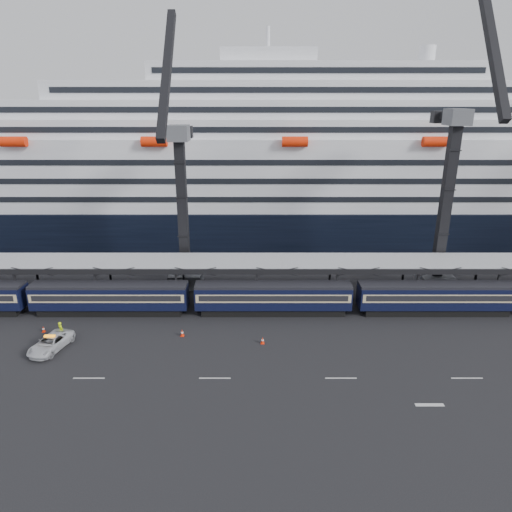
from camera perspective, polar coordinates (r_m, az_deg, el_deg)
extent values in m
plane|color=black|center=(49.28, 12.08, -12.10)|extent=(260.00, 260.00, 0.00)
cube|color=beige|center=(47.61, -20.16, -14.14)|extent=(3.00, 0.15, 0.02)
cube|color=beige|center=(45.04, -5.16, -14.97)|extent=(3.00, 0.15, 0.02)
cube|color=beige|center=(45.59, 10.57, -14.78)|extent=(3.00, 0.15, 0.02)
cube|color=beige|center=(49.16, 24.87, -13.69)|extent=(3.00, 0.15, 0.02)
cube|color=beige|center=(44.27, 20.88, -16.99)|extent=(2.50, 0.40, 0.02)
cube|color=black|center=(59.57, -17.61, -6.40)|extent=(17.48, 2.40, 0.90)
cube|color=black|center=(58.85, -17.79, -4.82)|extent=(19.00, 2.80, 2.70)
cube|color=beige|center=(58.73, -17.82, -4.55)|extent=(18.62, 2.92, 1.05)
cube|color=black|center=(58.71, -17.82, -4.50)|extent=(17.86, 2.98, 0.70)
cube|color=black|center=(58.28, -17.93, -3.47)|extent=(19.00, 2.50, 0.35)
cube|color=black|center=(56.85, 2.12, -6.71)|extent=(17.48, 2.40, 0.90)
cube|color=black|center=(56.09, 2.14, -5.05)|extent=(19.00, 2.80, 2.70)
cube|color=beige|center=(55.97, 2.14, -4.77)|extent=(18.62, 2.92, 1.05)
cube|color=black|center=(55.95, 2.14, -4.73)|extent=(17.86, 2.98, 0.70)
cube|color=black|center=(55.50, 2.16, -3.64)|extent=(19.00, 2.50, 0.35)
cube|color=black|center=(60.96, 21.38, -6.26)|extent=(17.48, 2.40, 0.90)
cube|color=black|center=(60.25, 21.58, -4.70)|extent=(19.00, 2.80, 2.70)
cube|color=beige|center=(60.14, 21.62, -4.44)|extent=(18.62, 2.92, 1.05)
cube|color=black|center=(60.12, 21.62, -4.40)|extent=(17.86, 2.98, 0.70)
cube|color=black|center=(59.70, 21.75, -3.38)|extent=(19.00, 2.50, 0.35)
cube|color=gray|center=(59.45, 9.77, -0.63)|extent=(130.00, 6.00, 0.25)
cube|color=black|center=(56.79, 10.24, -1.94)|extent=(130.00, 0.25, 0.70)
cube|color=black|center=(62.34, 9.31, 0.04)|extent=(130.00, 0.25, 0.70)
cube|color=black|center=(64.35, -27.76, -3.67)|extent=(0.25, 0.25, 5.40)
cube|color=black|center=(68.98, -25.71, -1.91)|extent=(0.25, 0.25, 5.40)
cube|color=black|center=(60.35, -19.31, -3.92)|extent=(0.25, 0.25, 5.40)
cube|color=black|center=(65.27, -17.78, -2.01)|extent=(0.25, 0.25, 5.40)
cube|color=black|center=(57.83, -9.90, -4.09)|extent=(0.25, 0.25, 5.40)
cube|color=black|center=(62.94, -9.07, -2.09)|extent=(0.25, 0.25, 5.40)
cube|color=black|center=(56.97, 0.09, -4.15)|extent=(0.25, 0.25, 5.40)
cube|color=black|center=(62.16, 0.08, -2.11)|extent=(0.25, 0.25, 5.40)
cube|color=black|center=(57.86, 10.07, -4.09)|extent=(0.25, 0.25, 5.40)
cube|color=black|center=(62.97, 9.22, -2.09)|extent=(0.25, 0.25, 5.40)
cube|color=black|center=(60.41, 19.47, -3.91)|extent=(0.25, 0.25, 5.40)
cube|color=black|center=(65.32, 17.92, -2.01)|extent=(0.25, 0.25, 5.40)
cube|color=black|center=(64.43, 27.90, -3.67)|extent=(0.25, 0.25, 5.40)
cube|color=black|center=(69.06, 25.84, -1.90)|extent=(0.25, 0.25, 5.40)
cube|color=black|center=(90.38, 6.43, 5.08)|extent=(200.00, 28.00, 7.00)
cube|color=silver|center=(88.58, 6.66, 11.05)|extent=(190.00, 26.88, 12.00)
cube|color=silver|center=(87.86, 6.85, 15.90)|extent=(160.00, 24.64, 3.00)
cube|color=black|center=(75.61, 7.95, 15.36)|extent=(153.60, 0.12, 0.90)
cube|color=silver|center=(87.76, 6.93, 17.85)|extent=(124.00, 21.84, 3.00)
cube|color=black|center=(76.87, 7.91, 17.66)|extent=(119.04, 0.12, 0.90)
cube|color=silver|center=(87.75, 7.02, 19.81)|extent=(90.00, 19.04, 3.00)
cube|color=black|center=(78.25, 7.88, 19.88)|extent=(86.40, 0.12, 0.90)
cube|color=silver|center=(87.85, 7.10, 21.77)|extent=(56.00, 16.24, 3.00)
cube|color=black|center=(79.75, 7.84, 22.02)|extent=(53.76, 0.12, 0.90)
cube|color=silver|center=(87.45, 1.49, 23.55)|extent=(16.00, 12.00, 2.50)
cylinder|color=silver|center=(92.50, 20.61, 22.51)|extent=(2.80, 2.80, 3.00)
cylinder|color=#FD2908|center=(82.61, -28.04, 12.50)|extent=(4.00, 1.60, 1.60)
cylinder|color=#FD2908|center=(75.10, -12.60, 13.77)|extent=(4.00, 1.60, 1.60)
cylinder|color=#FD2908|center=(73.65, 4.89, 14.05)|extent=(4.00, 1.60, 1.60)
cylinder|color=#FD2908|center=(78.59, 21.53, 13.15)|extent=(4.00, 1.60, 1.60)
cube|color=#494C50|center=(65.58, -8.70, -2.78)|extent=(4.50, 4.50, 2.00)
cube|color=black|center=(62.59, -9.16, 5.75)|extent=(1.30, 1.30, 18.00)
cube|color=#494C50|center=(61.11, -9.66, 14.91)|extent=(2.60, 3.20, 2.00)
cube|color=black|center=(55.34, -11.11, 21.57)|extent=(0.90, 12.26, 14.37)
cube|color=black|center=(63.59, -9.29, 15.08)|extent=(0.90, 5.04, 0.90)
cube|color=black|center=(66.09, -8.94, 15.06)|extent=(2.20, 1.60, 1.60)
cube|color=#494C50|center=(68.65, 21.46, -2.93)|extent=(4.50, 4.50, 2.00)
cube|color=black|center=(65.59, 22.62, 6.03)|extent=(1.30, 1.30, 20.00)
cube|color=#494C50|center=(64.30, 23.90, 15.59)|extent=(2.60, 3.20, 2.00)
cube|color=black|center=(59.33, 27.34, 22.97)|extent=(0.90, 12.21, 16.90)
cube|color=black|center=(66.88, 22.94, 15.79)|extent=(0.90, 5.60, 0.90)
cube|color=black|center=(69.49, 22.04, 15.80)|extent=(2.20, 1.60, 1.60)
imported|color=silver|center=(53.51, -24.27, -9.90)|extent=(3.79, 5.97, 1.53)
imported|color=#D5FF0D|center=(55.29, -23.19, -8.52)|extent=(0.87, 0.83, 1.99)
cube|color=#FD2908|center=(57.98, -24.99, -8.57)|extent=(0.35, 0.35, 0.04)
cone|color=#FD2908|center=(57.83, -25.04, -8.26)|extent=(0.29, 0.29, 0.66)
cylinder|color=white|center=(57.83, -25.04, -8.26)|extent=(0.25, 0.25, 0.11)
cube|color=#FD2908|center=(52.48, -9.19, -9.82)|extent=(0.42, 0.42, 0.04)
cone|color=#FD2908|center=(52.28, -9.21, -9.42)|extent=(0.35, 0.35, 0.79)
cylinder|color=white|center=(52.28, -9.21, -9.42)|extent=(0.30, 0.30, 0.13)
cube|color=#FD2908|center=(50.39, 0.82, -10.86)|extent=(0.40, 0.40, 0.04)
cone|color=#FD2908|center=(50.19, 0.83, -10.46)|extent=(0.34, 0.34, 0.76)
cylinder|color=white|center=(50.19, 0.83, -10.46)|extent=(0.28, 0.28, 0.13)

